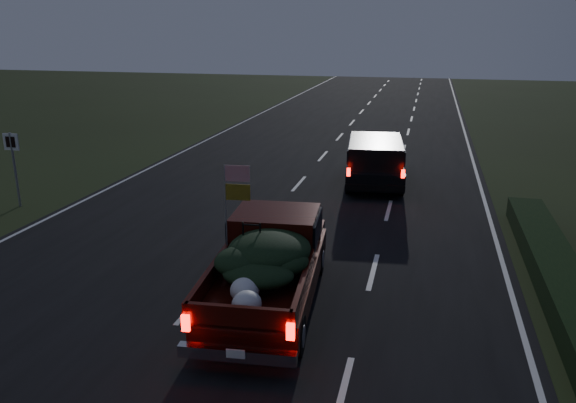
% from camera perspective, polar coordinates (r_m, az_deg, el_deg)
% --- Properties ---
extents(ground, '(120.00, 120.00, 0.00)m').
position_cam_1_polar(ground, '(12.67, -9.24, -10.00)').
color(ground, black).
rests_on(ground, ground).
extents(road_asphalt, '(14.00, 120.00, 0.02)m').
position_cam_1_polar(road_asphalt, '(12.66, -9.24, -9.96)').
color(road_asphalt, black).
rests_on(road_asphalt, ground).
extents(hedge_row, '(1.00, 10.00, 0.60)m').
position_cam_1_polar(hedge_row, '(14.71, 25.49, -6.29)').
color(hedge_row, black).
rests_on(hedge_row, ground).
extents(route_sign, '(0.55, 0.08, 2.50)m').
position_cam_1_polar(route_sign, '(20.57, -26.13, 3.99)').
color(route_sign, gray).
rests_on(route_sign, ground).
extents(pickup_truck, '(2.43, 5.36, 2.73)m').
position_cam_1_polar(pickup_truck, '(12.02, -2.00, -5.94)').
color(pickup_truck, '#3C0E08').
rests_on(pickup_truck, ground).
extents(lead_suv, '(2.55, 5.08, 1.41)m').
position_cam_1_polar(lead_suv, '(21.59, 8.84, 4.48)').
color(lead_suv, black).
rests_on(lead_suv, ground).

